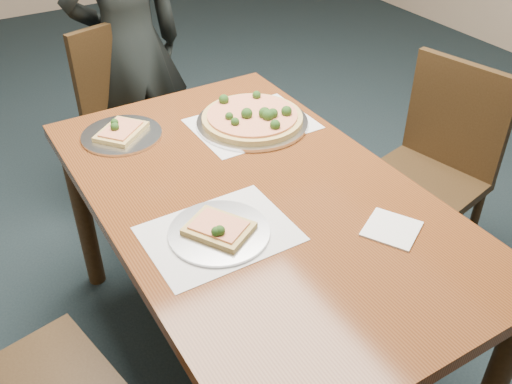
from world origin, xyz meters
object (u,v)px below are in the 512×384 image
dining_table (256,216)px  chair_far (135,112)px  diner (129,48)px  slice_plate_far (121,133)px  slice_plate_near (219,231)px  pizza_pan (253,118)px  chair_right (434,164)px

dining_table → chair_far: size_ratio=1.65×
diner → slice_plate_far: size_ratio=5.46×
slice_plate_far → dining_table: bearing=-66.5°
dining_table → slice_plate_near: bearing=-148.0°
slice_plate_near → slice_plate_far: 0.65m
pizza_pan → slice_plate_near: pizza_pan is taller
dining_table → chair_right: bearing=5.0°
diner → slice_plate_far: diner is taller
chair_right → pizza_pan: 0.78m
slice_plate_far → chair_right: bearing=-22.2°
chair_far → slice_plate_far: bearing=-128.5°
chair_far → chair_right: size_ratio=1.00×
chair_right → slice_plate_far: bearing=-124.6°
chair_right → slice_plate_far: size_ratio=3.25×
chair_far → chair_right: 1.35m
chair_far → slice_plate_near: chair_far is taller
chair_right → diner: bearing=-158.0°
pizza_pan → diner: bearing=98.6°
diner → slice_plate_near: bearing=76.6°
diner → slice_plate_near: diner is taller
slice_plate_near → chair_far: bearing=80.7°
chair_right → diner: diner is taller
diner → pizza_pan: 0.90m
chair_right → slice_plate_far: chair_right is taller
pizza_pan → dining_table: bearing=-119.5°
chair_right → pizza_pan: chair_right is taller
dining_table → slice_plate_far: 0.59m
chair_far → pizza_pan: 0.81m
dining_table → chair_right: 0.90m
slice_plate_far → chair_far: bearing=67.3°
pizza_pan → slice_plate_far: size_ratio=1.44×
slice_plate_far → slice_plate_near: bearing=-86.4°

